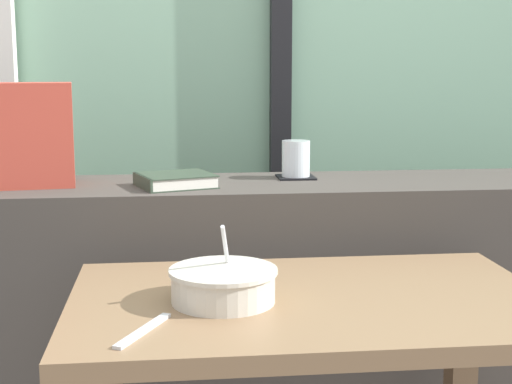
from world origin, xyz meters
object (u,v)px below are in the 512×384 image
(breakfast_table, at_px, (309,369))
(juice_glass, at_px, (296,160))
(closed_book, at_px, (175,180))
(soup_bowl, at_px, (223,285))
(fork_utensil, at_px, (143,330))
(throw_pillow, at_px, (8,135))
(coaster_square, at_px, (296,177))

(breakfast_table, height_order, juice_glass, juice_glass)
(breakfast_table, distance_m, closed_book, 0.65)
(soup_bowl, distance_m, fork_utensil, 0.21)
(juice_glass, xyz_separation_m, throw_pillow, (-0.74, -0.06, 0.08))
(closed_book, bearing_deg, coaster_square, 19.06)
(coaster_square, xyz_separation_m, closed_book, (-0.33, -0.11, 0.01))
(soup_bowl, bearing_deg, juice_glass, 69.53)
(throw_pillow, relative_size, fork_utensil, 1.88)
(closed_book, bearing_deg, juice_glass, 19.06)
(juice_glass, distance_m, fork_utensil, 0.91)
(coaster_square, height_order, soup_bowl, soup_bowl)
(coaster_square, height_order, fork_utensil, coaster_square)
(breakfast_table, height_order, throw_pillow, throw_pillow)
(breakfast_table, xyz_separation_m, closed_book, (-0.25, 0.52, 0.30))
(throw_pillow, bearing_deg, fork_utensil, -64.23)
(soup_bowl, bearing_deg, breakfast_table, 6.43)
(throw_pillow, xyz_separation_m, soup_bowl, (0.50, -0.59, -0.23))
(breakfast_table, relative_size, coaster_square, 9.14)
(coaster_square, bearing_deg, breakfast_table, -96.94)
(closed_book, height_order, fork_utensil, closed_book)
(breakfast_table, bearing_deg, closed_book, 115.68)
(soup_bowl, bearing_deg, closed_book, 98.84)
(soup_bowl, bearing_deg, fork_utensil, -134.09)
(coaster_square, height_order, throw_pillow, throw_pillow)
(juice_glass, bearing_deg, closed_book, -160.94)
(closed_book, distance_m, throw_pillow, 0.43)
(breakfast_table, xyz_separation_m, fork_utensil, (-0.31, -0.17, 0.15))
(fork_utensil, bearing_deg, throw_pillow, 142.71)
(juice_glass, distance_m, throw_pillow, 0.75)
(fork_utensil, bearing_deg, juice_glass, 91.16)
(closed_book, xyz_separation_m, throw_pillow, (-0.41, 0.05, 0.11))
(closed_book, relative_size, throw_pillow, 0.68)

